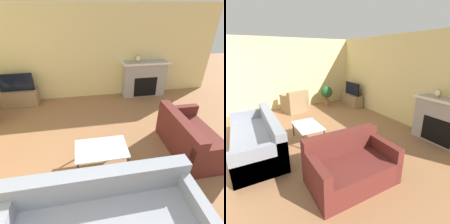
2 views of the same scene
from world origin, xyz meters
The scene contains 8 objects.
wall_back centered at (0.00, 5.21, 1.35)m, with size 8.67×0.06×2.70m.
fireplace centered at (1.99, 4.97, 0.58)m, with size 1.48×0.47×1.12m.
tv_stand centered at (-1.85, 4.90, 0.23)m, with size 1.02×0.41×0.47m.
tv centered at (-1.85, 4.90, 0.72)m, with size 0.93×0.06×0.51m.
couch_sectional centered at (0.14, 0.97, 0.29)m, with size 2.37×0.95×0.82m.
couch_loveseat centered at (2.05, 2.24, 0.29)m, with size 0.90×1.46×0.82m.
coffee_table centered at (0.24, 2.14, 0.37)m, with size 0.93×0.60×0.41m.
mantel_clock centered at (1.74, 4.97, 1.22)m, with size 0.17×0.07×0.20m.
Camera 1 is at (0.02, -0.18, 2.57)m, focal length 28.00 mm.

